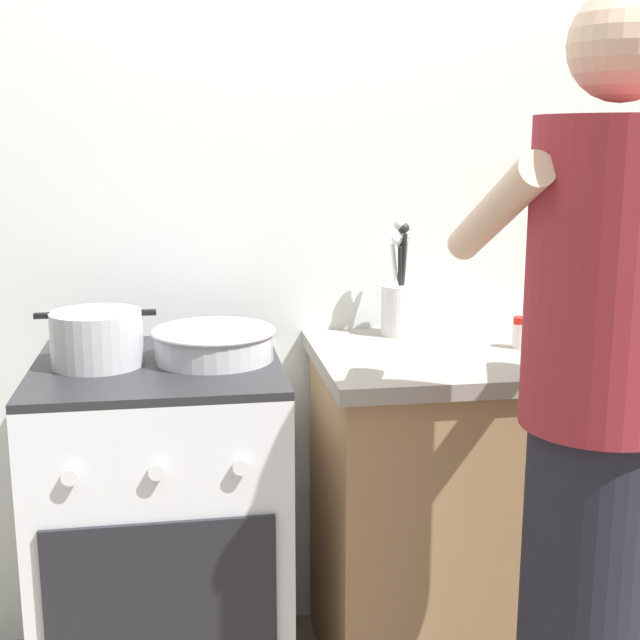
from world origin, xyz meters
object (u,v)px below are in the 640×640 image
Objects in this scene: stove_range at (164,533)px; utensil_crock at (399,300)px; oil_bottle at (597,307)px; person at (595,444)px; pot at (97,339)px; spice_bottle at (521,333)px; mixing_bowl at (214,342)px.

utensil_crock is at bearing 17.24° from stove_range.
person is at bearing -116.34° from oil_bottle.
stove_range is at bearing -178.66° from oil_bottle.
pot is 1.08m from spice_bottle.
stove_range is at bearing -0.64° from pot.
person is at bearing -40.81° from mixing_bowl.
mixing_bowl is at bearing 139.19° from person.
spice_bottle is 0.62m from person.
pot reaches higher than stove_range.
stove_range is 3.16× the size of pot.
utensil_crock is 0.53m from oil_bottle.
utensil_crock is at bearing 103.05° from person.
spice_bottle is (0.80, -0.01, -0.00)m from mixing_bowl.
spice_bottle is at bearing 81.51° from person.
pot is at bearing -165.74° from utensil_crock.
oil_bottle is at bearing 1.13° from pot.
pot is 0.17× the size of person.
utensil_crock is (0.80, 0.20, 0.03)m from pot.
mixing_bowl is at bearing -159.66° from utensil_crock.
mixing_bowl is 0.56m from utensil_crock.
pot reaches higher than spice_bottle.
mixing_bowl is at bearing -179.15° from oil_bottle.
utensil_crock is at bearing 14.26° from pot.
pot is 0.93× the size of mixing_bowl.
stove_range is 0.88m from utensil_crock.
oil_bottle is at bearing 0.85° from mixing_bowl.
person is at bearing -76.95° from utensil_crock.
person reaches higher than pot.
stove_range is at bearing -175.12° from mixing_bowl.
spice_bottle is (0.28, -0.20, -0.06)m from utensil_crock.
pot is 1.21× the size of oil_bottle.
oil_bottle is (1.30, 0.03, 0.03)m from pot.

